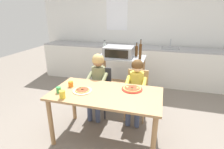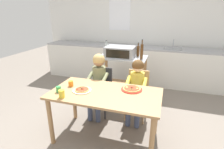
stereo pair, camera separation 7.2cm
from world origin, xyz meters
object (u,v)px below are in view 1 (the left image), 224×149
Objects in this scene: dining_table at (106,99)px; pizza_plate_red_rimmed at (132,89)px; bottle_squat_spirits at (136,51)px; drinking_cup_orange at (71,84)px; drinking_cup_green at (59,90)px; kitchen_island_cart at (121,72)px; child_in_olive_shirt at (97,78)px; child_in_yellow_shirt at (136,84)px; drinking_cup_yellow at (62,94)px; dining_chair_right at (137,91)px; bottle_tall_green_wine at (105,48)px; dining_chair_left at (100,88)px; pizza_plate_cream at (82,90)px; toaster_oven at (119,52)px; bottle_clear_vinegar at (140,51)px.

dining_table is 5.10× the size of pizza_plate_red_rimmed.
pizza_plate_red_rimmed is at bearing -83.65° from bottle_squat_spirits.
drinking_cup_green is (-0.06, -0.22, 0.00)m from drinking_cup_orange.
kitchen_island_cart is 0.77m from child_in_olive_shirt.
child_in_yellow_shirt reaches higher than drinking_cup_yellow.
child_in_olive_shirt is 14.12× the size of drinking_cup_orange.
dining_chair_right is (0.32, 0.69, -0.15)m from dining_table.
drinking_cup_green reaches higher than dining_table.
bottle_squat_spirits and bottle_tall_green_wine have the same top height.
child_in_yellow_shirt is 1.18m from drinking_cup_green.
dining_chair_left is 10.29× the size of drinking_cup_green.
dining_chair_left reaches higher than pizza_plate_cream.
toaster_oven reaches higher than dining_chair_left.
toaster_oven reaches higher than drinking_cup_green.
kitchen_island_cart is at bearing 69.86° from dining_chair_left.
bottle_squat_spirits is at bearing 82.44° from dining_table.
child_in_olive_shirt is at bearing -90.00° from dining_chair_left.
pizza_plate_cream is at bearing -90.03° from child_in_olive_shirt.
kitchen_island_cart is 3.23× the size of pizza_plate_red_rimmed.
pizza_plate_cream is 3.23× the size of drinking_cup_green.
toaster_oven reaches higher than drinking_cup_orange.
dining_chair_left is at bearing 69.55° from drinking_cup_orange.
bottle_tall_green_wine is 1.53m from pizza_plate_red_rimmed.
child_in_olive_shirt reaches higher than pizza_plate_cream.
drinking_cup_green is (-0.88, -1.36, -0.28)m from bottle_clear_vinegar.
bottle_tall_green_wine is at bearing 88.21° from drinking_cup_orange.
child_in_yellow_shirt is (-0.00, -0.12, 0.18)m from dining_chair_right.
child_in_olive_shirt reaches higher than dining_chair_right.
dining_chair_right is at bearing 14.30° from child_in_olive_shirt.
bottle_squat_spirits reaches higher than dining_table.
toaster_oven is 0.35m from bottle_squat_spirits.
pizza_plate_cream is (-0.23, -1.31, 0.15)m from kitchen_island_cart.
bottle_squat_spirits reaches higher than toaster_oven.
drinking_cup_green reaches higher than pizza_plate_red_rimmed.
bottle_tall_green_wine is 3.39× the size of drinking_cup_green.
dining_chair_left is 3.19× the size of pizza_plate_cream.
bottle_clear_vinegar is at bearing 63.24° from drinking_cup_yellow.
drinking_cup_yellow reaches higher than drinking_cup_orange.
toaster_oven is 2.16× the size of pizza_plate_cream.
dining_chair_left is at bearing -137.71° from bottle_clear_vinegar.
toaster_oven is (-0.04, -0.03, 0.41)m from kitchen_island_cart.
pizza_plate_red_rimmed reaches higher than dining_table.
bottle_clear_vinegar reaches higher than toaster_oven.
pizza_plate_cream is at bearing -171.94° from dining_table.
pizza_plate_red_rimmed is at bearing -57.47° from bottle_tall_green_wine.
dining_table is at bearing -114.54° from dining_chair_right.
drinking_cup_yellow is (-0.15, -0.83, 0.08)m from child_in_olive_shirt.
drinking_cup_orange is (-0.54, 0.05, 0.14)m from dining_table.
pizza_plate_red_rimmed is at bearing -69.13° from kitchen_island_cart.
dining_table is at bearing -59.32° from child_in_olive_shirt.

